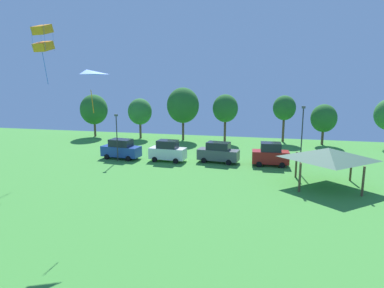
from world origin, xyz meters
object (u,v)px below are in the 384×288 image
parked_car_second_from_left (168,151)px  parked_car_rightmost_in_row (270,154)px  treeline_tree_1 (140,112)px  treeline_tree_5 (324,118)px  kite_flying_9 (43,38)px  park_pavilion (328,153)px  light_post_0 (302,137)px  kite_flying_4 (87,79)px  treeline_tree_3 (225,108)px  treeline_tree_0 (94,110)px  parked_car_third_from_left (218,153)px  light_post_1 (117,135)px  treeline_tree_2 (183,105)px  parked_car_leftmost (121,149)px  treeline_tree_4 (284,108)px

parked_car_second_from_left → parked_car_rightmost_in_row: bearing=6.9°
parked_car_second_from_left → treeline_tree_1: (-8.99, 14.19, 3.15)m
parked_car_second_from_left → treeline_tree_5: (19.51, 14.95, 2.72)m
kite_flying_9 → parked_car_rightmost_in_row: (23.29, 6.74, -12.55)m
parked_car_rightmost_in_row → park_pavilion: size_ratio=0.63×
parked_car_second_from_left → light_post_0: (15.00, -2.22, 2.70)m
kite_flying_4 → park_pavilion: (17.74, 10.53, -6.66)m
light_post_0 → treeline_tree_1: 29.08m
parked_car_second_from_left → treeline_tree_3: size_ratio=0.60×
treeline_tree_0 → treeline_tree_3: 22.20m
kite_flying_4 → parked_car_third_from_left: (6.67, 17.18, -8.55)m
park_pavilion → light_post_0: light_post_0 is taller
parked_car_third_from_left → park_pavilion: bearing=-23.8°
light_post_1 → treeline_tree_5: treeline_tree_5 is taller
treeline_tree_2 → treeline_tree_3: 6.84m
parked_car_leftmost → treeline_tree_0: size_ratio=0.70×
treeline_tree_1 → treeline_tree_2: size_ratio=0.78×
parked_car_rightmost_in_row → treeline_tree_5: (7.53, 14.36, 2.67)m
kite_flying_9 → treeline_tree_5: kite_flying_9 is taller
kite_flying_4 → treeline_tree_2: size_ratio=0.31×
treeline_tree_4 → kite_flying_4: bearing=-114.1°
treeline_tree_3 → treeline_tree_0: bearing=179.6°
parked_car_second_from_left → park_pavilion: size_ratio=0.67×
park_pavilion → treeline_tree_5: bearing=83.3°
parked_car_third_from_left → parked_car_rightmost_in_row: bearing=6.1°
parked_car_leftmost → treeline_tree_1: size_ratio=0.76×
kite_flying_9 → parked_car_leftmost: (5.33, 6.12, -12.64)m
parked_car_third_from_left → treeline_tree_0: bearing=157.2°
light_post_0 → treeline_tree_4: 18.41m
kite_flying_4 → parked_car_third_from_left: 20.32m
parked_car_rightmost_in_row → treeline_tree_4: size_ratio=0.58×
parked_car_leftmost → treeline_tree_1: bearing=108.3°
treeline_tree_5 → treeline_tree_0: bearing=-178.6°
treeline_tree_1 → parked_car_second_from_left: bearing=-57.6°
parked_car_leftmost → parked_car_rightmost_in_row: bearing=8.3°
parked_car_leftmost → treeline_tree_4: 25.89m
kite_flying_4 → treeline_tree_3: 31.22m
parked_car_leftmost → parked_car_second_from_left: parked_car_second_from_left is taller
parked_car_leftmost → parked_car_second_from_left: 5.99m
kite_flying_4 → treeline_tree_4: kite_flying_4 is taller
treeline_tree_1 → treeline_tree_3: size_ratio=0.89×
treeline_tree_5 → treeline_tree_3: bearing=-175.8°
parked_car_second_from_left → treeline_tree_3: 15.30m
kite_flying_4 → light_post_0: (15.69, 14.24, -5.81)m
parked_car_leftmost → parked_car_second_from_left: size_ratio=1.13×
parked_car_rightmost_in_row → treeline_tree_3: bearing=114.3°
parked_car_third_from_left → parked_car_rightmost_in_row: parked_car_rightmost_in_row is taller
treeline_tree_1 → treeline_tree_3: 14.06m
parked_car_rightmost_in_row → parked_car_leftmost: bearing=178.7°
treeline_tree_5 → treeline_tree_4: bearing=168.5°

